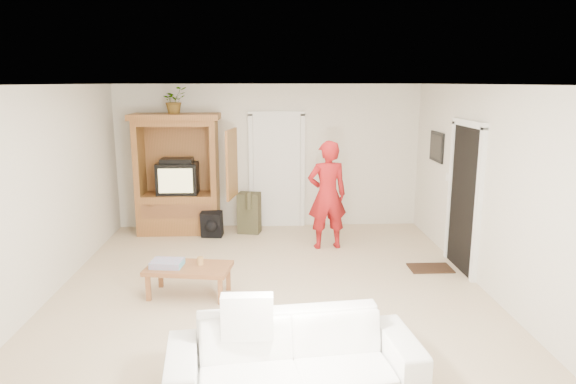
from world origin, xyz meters
name	(u,v)px	position (x,y,z in m)	size (l,w,h in m)	color
floor	(271,288)	(0.00, 0.00, 0.00)	(6.00, 6.00, 0.00)	tan
ceiling	(269,85)	(0.00, 0.00, 2.60)	(6.00, 6.00, 0.00)	white
wall_back	(269,157)	(0.00, 3.00, 1.30)	(5.50, 5.50, 0.00)	silver
wall_front	(275,282)	(0.00, -3.00, 1.30)	(5.50, 5.50, 0.00)	silver
wall_left	(47,193)	(-2.75, 0.00, 1.30)	(6.00, 6.00, 0.00)	silver
wall_right	(486,189)	(2.75, 0.00, 1.30)	(6.00, 6.00, 0.00)	silver
armoire	(179,182)	(-1.58, 2.66, 0.91)	(1.82, 1.14, 2.10)	brown
door_back	(277,172)	(0.15, 2.97, 1.02)	(0.85, 0.05, 2.04)	white
doorway_right	(464,199)	(2.73, 0.60, 1.02)	(0.05, 0.90, 2.04)	black
framed_picture	(437,147)	(2.73, 1.90, 1.60)	(0.03, 0.60, 0.48)	black
doormat	(430,268)	(2.30, 0.60, 0.01)	(0.60, 0.40, 0.02)	#382316
plant	(174,100)	(-1.60, 2.63, 2.33)	(0.41, 0.35, 0.45)	#4C7238
man	(327,195)	(0.92, 1.65, 0.87)	(0.64, 0.42, 1.74)	#A61618
sofa	(294,357)	(0.17, -2.28, 0.31)	(2.15, 0.84, 0.63)	white
coffee_table	(189,270)	(-1.03, -0.18, 0.34)	(1.11, 0.72, 0.39)	brown
towel	(167,263)	(-1.29, -0.18, 0.43)	(0.38, 0.28, 0.08)	#CC4468
candle	(200,261)	(-0.89, -0.14, 0.44)	(0.08, 0.08, 0.10)	tan
backpack_black	(212,225)	(-0.99, 2.29, 0.22)	(0.36, 0.21, 0.44)	black
backpack_olive	(249,213)	(-0.35, 2.54, 0.36)	(0.38, 0.28, 0.72)	#47442B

